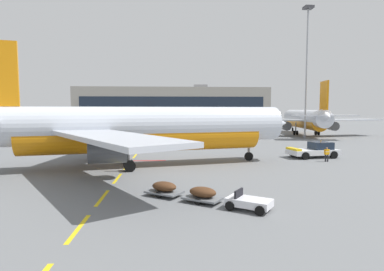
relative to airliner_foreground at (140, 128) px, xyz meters
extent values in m
plane|color=slate|center=(20.58, 21.48, -3.95)|extent=(400.00, 400.00, 0.00)
cube|color=yellow|center=(-1.42, -17.78, -3.95)|extent=(0.24, 4.00, 0.01)
cube|color=yellow|center=(-1.42, -12.21, -3.95)|extent=(0.24, 4.00, 0.01)
cube|color=yellow|center=(-1.42, -6.05, -3.95)|extent=(0.24, 4.00, 0.01)
cube|color=yellow|center=(-1.42, -0.02, -3.95)|extent=(0.24, 4.00, 0.01)
cube|color=yellow|center=(-1.42, 7.45, -3.95)|extent=(0.24, 4.00, 0.01)
cube|color=yellow|center=(-1.42, 14.68, -3.95)|extent=(0.24, 4.00, 0.01)
cube|color=yellow|center=(-1.42, 20.30, -3.95)|extent=(0.24, 4.00, 0.01)
cube|color=yellow|center=(-1.42, 27.67, -3.95)|extent=(0.24, 4.00, 0.01)
cube|color=yellow|center=(-1.42, 33.53, -3.95)|extent=(0.24, 4.00, 0.01)
cube|color=yellow|center=(-1.42, 41.02, -3.95)|extent=(0.24, 4.00, 0.01)
cube|color=yellow|center=(-1.42, 48.05, -3.95)|extent=(0.24, 4.00, 0.01)
cube|color=yellow|center=(-1.42, 55.04, -3.95)|extent=(0.24, 4.00, 0.01)
cube|color=yellow|center=(-1.42, 61.98, -3.95)|extent=(0.24, 4.00, 0.01)
cube|color=yellow|center=(-1.42, 69.07, -3.95)|extent=(0.24, 4.00, 0.01)
cube|color=#B21414|center=(-1.42, 3.48, -3.95)|extent=(8.00, 0.40, 0.01)
cylinder|color=silver|center=(0.57, 0.13, 0.35)|extent=(30.19, 10.41, 3.80)
cylinder|color=orange|center=(0.57, 0.13, -0.69)|extent=(24.66, 8.87, 3.50)
cone|color=silver|center=(15.24, 3.48, 0.35)|extent=(4.24, 4.41, 3.72)
cube|color=#192333|center=(14.22, 3.25, 1.02)|extent=(2.19, 3.13, 0.60)
cube|color=#B7BCC6|center=(-5.20, 7.53, -0.12)|extent=(6.67, 17.43, 0.36)
cube|color=#B7BCC6|center=(-1.41, -9.04, -0.12)|extent=(13.11, 16.95, 0.36)
cylinder|color=#4C4F54|center=(-4.68, 4.57, -1.57)|extent=(3.59, 2.76, 2.10)
cylinder|color=black|center=(-3.12, 4.93, -1.57)|extent=(0.51, 1.77, 1.79)
cylinder|color=#4C4F54|center=(-2.23, -6.15, -1.57)|extent=(3.59, 2.76, 2.10)
cylinder|color=black|center=(-0.67, -5.79, -1.57)|extent=(0.51, 1.77, 1.79)
cylinder|color=gray|center=(12.17, 2.78, -2.12)|extent=(0.28, 0.28, 2.67)
cylinder|color=black|center=(12.17, 2.78, -3.45)|extent=(1.03, 0.49, 0.99)
cylinder|color=gray|center=(-1.96, 2.22, -2.09)|extent=(0.28, 0.28, 2.61)
cylinder|color=black|center=(-2.04, 2.56, -3.40)|extent=(1.15, 0.59, 1.10)
cylinder|color=black|center=(-1.88, 1.88, -3.40)|extent=(1.15, 0.59, 1.10)
cylinder|color=gray|center=(-0.80, -2.85, -2.09)|extent=(0.28, 0.28, 2.61)
cylinder|color=black|center=(-0.88, -2.51, -3.40)|extent=(1.15, 0.59, 1.10)
cylinder|color=black|center=(-0.72, -3.19, -3.40)|extent=(1.15, 0.59, 1.10)
cube|color=silver|center=(20.65, 4.72, -3.25)|extent=(6.38, 3.76, 0.60)
cube|color=#192333|center=(21.72, 4.90, -2.50)|extent=(2.72, 2.50, 0.90)
cube|color=yellow|center=(18.05, 4.28, -2.83)|extent=(1.11, 2.60, 0.24)
sphere|color=orange|center=(21.72, 4.90, -1.95)|extent=(0.16, 0.16, 0.16)
cylinder|color=black|center=(18.99, 3.02, -3.50)|extent=(0.95, 0.54, 0.90)
cylinder|color=black|center=(18.53, 5.78, -3.50)|extent=(0.95, 0.54, 0.90)
cylinder|color=black|center=(22.78, 3.66, -3.50)|extent=(0.95, 0.54, 0.90)
cylinder|color=black|center=(22.31, 6.42, -3.50)|extent=(0.95, 0.54, 0.90)
cylinder|color=silver|center=(34.59, 40.52, 0.07)|extent=(7.16, 28.39, 3.56)
cylinder|color=orange|center=(34.59, 40.52, -0.90)|extent=(6.20, 23.16, 3.27)
cone|color=silver|center=(36.40, 54.48, 0.07)|extent=(3.88, 3.70, 3.48)
cone|color=silver|center=(32.68, 25.90, 0.52)|extent=(3.50, 4.29, 3.02)
cube|color=#192333|center=(36.28, 53.51, 0.70)|extent=(2.84, 1.83, 0.56)
cube|color=orange|center=(32.90, 27.53, 4.66)|extent=(0.87, 4.13, 5.61)
cube|color=silver|center=(29.84, 27.26, 0.78)|extent=(6.32, 3.74, 0.22)
cube|color=silver|center=(35.78, 26.49, 0.78)|extent=(6.32, 3.74, 0.22)
cube|color=#B7BCC6|center=(26.22, 37.85, -0.37)|extent=(16.23, 11.16, 0.34)
cube|color=#B7BCC6|center=(41.99, 35.80, -0.37)|extent=(16.49, 7.67, 0.34)
cylinder|color=#4C4F54|center=(28.98, 37.35, -1.73)|extent=(2.33, 3.22, 1.96)
cylinder|color=black|center=(29.18, 38.84, -1.73)|extent=(1.67, 0.33, 1.67)
cylinder|color=#4C4F54|center=(39.19, 36.03, -1.73)|extent=(2.33, 3.22, 1.96)
cylinder|color=black|center=(39.38, 37.51, -1.73)|extent=(1.67, 0.33, 1.67)
cylinder|color=gray|center=(36.02, 51.56, -2.24)|extent=(0.26, 0.26, 2.49)
cylinder|color=black|center=(36.02, 51.56, -3.49)|extent=(0.38, 0.95, 0.93)
cylinder|color=gray|center=(31.93, 38.97, -2.21)|extent=(0.26, 0.26, 2.44)
cylinder|color=black|center=(31.61, 39.02, -3.44)|extent=(0.46, 1.06, 1.03)
cylinder|color=black|center=(32.26, 38.93, -3.44)|extent=(0.46, 1.06, 1.03)
cylinder|color=gray|center=(36.76, 38.35, -2.21)|extent=(0.26, 0.26, 2.44)
cylinder|color=black|center=(36.43, 38.39, -3.44)|extent=(0.46, 1.06, 1.03)
cylinder|color=black|center=(37.08, 38.30, -3.44)|extent=(0.46, 1.06, 1.03)
cube|color=black|center=(-11.37, 21.44, -3.21)|extent=(2.77, 7.12, 0.60)
cube|color=yellow|center=(-11.49, 23.74, -2.36)|extent=(2.43, 2.50, 1.10)
cube|color=#192333|center=(-11.55, 24.89, -2.26)|extent=(1.92, 0.16, 0.64)
cube|color=#B7BCC6|center=(-11.31, 20.46, -1.86)|extent=(2.65, 4.88, 2.10)
cylinder|color=black|center=(-12.68, 23.61, -3.47)|extent=(0.33, 0.97, 0.96)
cylinder|color=black|center=(-10.29, 23.74, -3.47)|extent=(0.33, 0.97, 0.96)
cylinder|color=black|center=(-12.44, 19.14, -3.47)|extent=(0.33, 0.97, 0.96)
cylinder|color=black|center=(-10.05, 19.26, -3.47)|extent=(0.33, 0.97, 0.96)
cube|color=silver|center=(7.78, -15.39, -3.49)|extent=(2.94, 2.62, 0.44)
cube|color=black|center=(7.24, -15.03, -3.09)|extent=(0.73, 1.00, 0.56)
cylinder|color=black|center=(8.93, -15.32, -3.67)|extent=(0.56, 0.46, 0.56)
cylinder|color=black|center=(8.14, -16.48, -3.67)|extent=(0.56, 0.46, 0.56)
cylinder|color=black|center=(7.42, -14.30, -3.67)|extent=(0.56, 0.46, 0.56)
cylinder|color=black|center=(6.64, -15.46, -3.67)|extent=(0.56, 0.46, 0.56)
cube|color=slate|center=(5.21, -13.66, -3.67)|extent=(2.83, 2.59, 0.12)
ellipsoid|color=#4C2D19|center=(5.21, -13.66, -3.29)|extent=(2.18, 2.02, 0.64)
cylinder|color=black|center=(5.59, -13.10, -3.73)|extent=(0.44, 0.36, 0.44)
cylinder|color=black|center=(4.84, -14.22, -3.73)|extent=(0.44, 0.36, 0.44)
cube|color=slate|center=(2.73, -11.98, -3.67)|extent=(2.83, 2.59, 0.12)
ellipsoid|color=#4C2D19|center=(2.73, -11.98, -3.29)|extent=(2.18, 2.02, 0.64)
cylinder|color=black|center=(3.11, -11.42, -3.73)|extent=(0.44, 0.36, 0.44)
cylinder|color=black|center=(2.35, -12.54, -3.73)|extent=(0.44, 0.36, 0.44)
cylinder|color=#232328|center=(20.73, 1.54, -3.55)|extent=(0.16, 0.16, 0.81)
cylinder|color=#232328|center=(20.93, 1.42, -3.55)|extent=(0.16, 0.16, 0.81)
cube|color=orange|center=(20.83, 1.48, -2.84)|extent=(0.51, 0.32, 0.61)
cube|color=silver|center=(20.83, 1.48, -2.81)|extent=(0.52, 0.33, 0.06)
sphere|color=#8C664C|center=(20.83, 1.48, -2.43)|extent=(0.22, 0.22, 0.22)
cylinder|color=orange|center=(20.54, 1.46, -2.81)|extent=(0.09, 0.09, 0.55)
cylinder|color=orange|center=(21.12, 1.50, -2.81)|extent=(0.09, 0.09, 0.55)
cylinder|color=slate|center=(30.52, 30.53, -3.65)|extent=(0.70, 0.70, 0.60)
cylinder|color=#9EA0A5|center=(30.52, 30.53, 8.98)|extent=(0.36, 0.36, 25.86)
cube|color=#3F3F44|center=(30.52, 30.53, 22.16)|extent=(1.80, 1.80, 0.50)
cube|color=#9E998E|center=(3.90, 116.80, 3.89)|extent=(86.24, 20.75, 15.68)
cube|color=#192333|center=(3.90, 106.36, 4.67)|extent=(79.34, 0.12, 5.64)
cube|color=gray|center=(16.84, 116.80, 12.53)|extent=(6.00, 5.00, 1.60)
camera|label=1|loc=(3.23, -33.83, 1.97)|focal=30.26mm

